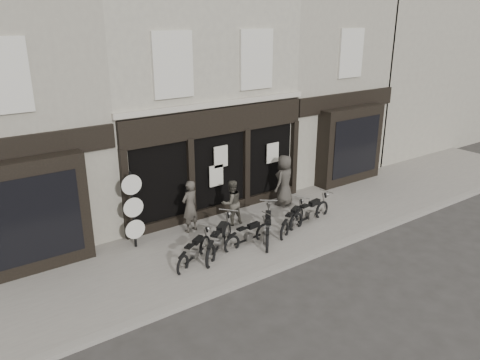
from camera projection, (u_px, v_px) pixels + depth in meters
ground_plane at (271, 246)px, 14.63m from camera, size 90.00×90.00×0.00m
pavement at (254, 234)px, 15.30m from camera, size 30.00×4.20×0.12m
kerb at (298, 261)px, 13.65m from camera, size 30.00×0.25×0.13m
central_building at (175, 91)px, 17.83m from camera, size 7.30×6.22×8.34m
neighbour_right at (299, 80)px, 21.28m from camera, size 5.60×6.73×8.34m
filler_right at (408, 68)px, 25.81m from camera, size 11.00×6.00×8.20m
motorcycle_0 at (195, 253)px, 13.48m from camera, size 1.71×1.17×0.91m
motorcycle_1 at (219, 242)px, 13.97m from camera, size 1.91×1.63×1.08m
motorcycle_2 at (248, 236)px, 14.48m from camera, size 1.89×0.52×0.90m
motorcycle_3 at (268, 229)px, 14.84m from camera, size 1.60×1.82×1.05m
motorcycle_4 at (292, 222)px, 15.46m from camera, size 1.84×1.17×0.96m
motorcycle_5 at (310, 214)px, 16.00m from camera, size 2.12×0.66×1.02m
man_left at (190, 206)px, 15.10m from camera, size 0.73×0.58×1.75m
man_centre at (231, 203)px, 15.65m from camera, size 0.77×0.61×1.57m
man_right at (284, 180)px, 17.23m from camera, size 1.09×0.90×1.92m
advert_sign_post at (134, 213)px, 13.97m from camera, size 0.62×0.40×2.54m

